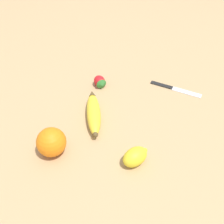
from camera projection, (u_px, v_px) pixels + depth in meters
The scene contains 6 objects.
ground_plane at pixel (141, 115), 0.88m from camera, with size 3.00×3.00×0.00m, color tan.
banana at pixel (92, 113), 0.85m from camera, with size 0.09×0.20×0.04m.
orange at pixel (50, 142), 0.74m from camera, with size 0.09×0.09×0.09m.
strawberry at pixel (99, 82), 0.98m from camera, with size 0.06×0.07×0.04m.
lemon at pixel (134, 156), 0.72m from camera, with size 0.09×0.09×0.05m.
paring_knife at pixel (172, 88), 0.98m from camera, with size 0.19×0.07×0.01m.
Camera 1 is at (-0.00, 0.63, 0.62)m, focal length 42.00 mm.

